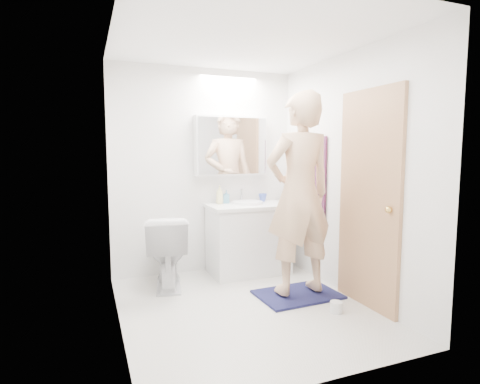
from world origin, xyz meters
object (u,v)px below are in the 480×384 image
soap_bottle_a (220,195)px  toothbrush_cup (263,198)px  vanity_cabinet (248,240)px  medicine_cabinet (231,146)px  toilet (167,250)px  toilet_paper_roll (336,307)px  person (299,194)px  soap_bottle_b (226,197)px

soap_bottle_a → toothbrush_cup: size_ratio=2.12×
vanity_cabinet → soap_bottle_a: bearing=153.8°
soap_bottle_a → medicine_cabinet: bearing=20.0°
vanity_cabinet → toilet: 0.99m
soap_bottle_a → toilet_paper_roll: soap_bottle_a is taller
vanity_cabinet → person: size_ratio=0.46×
soap_bottle_a → toilet_paper_roll: 1.85m
medicine_cabinet → person: (0.30, -1.09, -0.47)m
person → toothbrush_cup: 1.06m
person → toothbrush_cup: bearing=-97.3°
toilet_paper_roll → soap_bottle_a: bearing=111.1°
vanity_cabinet → soap_bottle_a: size_ratio=4.10×
soap_bottle_b → toothbrush_cup: size_ratio=1.51×
medicine_cabinet → toilet: medicine_cabinet is taller
vanity_cabinet → toothbrush_cup: 0.57m
toilet → person: size_ratio=0.40×
vanity_cabinet → toilet_paper_roll: vanity_cabinet is taller
medicine_cabinet → person: bearing=-74.4°
medicine_cabinet → toothbrush_cup: (0.40, -0.05, -0.63)m
medicine_cabinet → toilet_paper_roll: medicine_cabinet is taller
vanity_cabinet → soap_bottle_a: 0.64m
medicine_cabinet → soap_bottle_b: (-0.07, -0.03, -0.60)m
toilet → toothbrush_cup: 1.36m
toothbrush_cup → medicine_cabinet: bearing=172.9°
person → vanity_cabinet: bearing=-81.5°
medicine_cabinet → person: size_ratio=0.45×
medicine_cabinet → toothbrush_cup: medicine_cabinet is taller
vanity_cabinet → soap_bottle_a: (-0.30, 0.15, 0.54)m
medicine_cabinet → vanity_cabinet: bearing=-56.3°
vanity_cabinet → person: 1.10m
toilet_paper_roll → soap_bottle_b: bearing=107.6°
soap_bottle_b → toothbrush_cup: bearing=-2.4°
person → soap_bottle_b: size_ratio=12.54×
toothbrush_cup → toilet_paper_roll: (0.02, -1.53, -0.82)m
person → toothbrush_cup: person is taller
person → toilet_paper_roll: (0.11, -0.48, -0.98)m
medicine_cabinet → toilet: (-0.85, -0.33, -1.11)m
toilet → soap_bottle_b: bearing=-148.3°
toilet → soap_bottle_a: 0.91m
toilet → toilet_paper_roll: (1.27, -1.25, -0.34)m
vanity_cabinet → soap_bottle_b: bearing=139.5°
medicine_cabinet → soap_bottle_b: 0.61m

